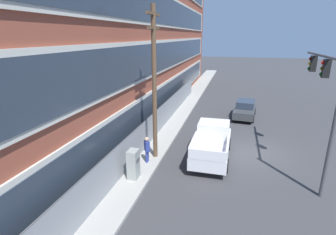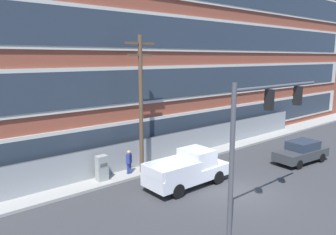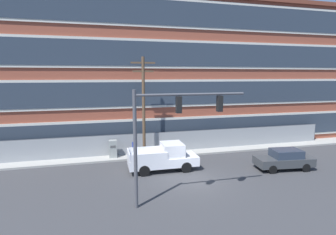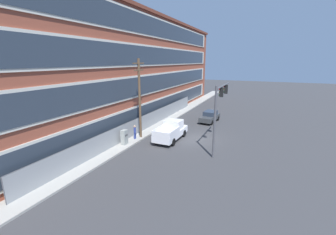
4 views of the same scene
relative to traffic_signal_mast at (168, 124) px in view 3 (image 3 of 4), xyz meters
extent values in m
plane|color=#38383A|center=(2.54, 2.68, -4.63)|extent=(160.00, 160.00, 0.00)
cube|color=#9E9B93|center=(2.54, 9.25, -4.55)|extent=(80.00, 2.13, 0.16)
cube|color=brown|center=(7.68, 15.46, 2.53)|extent=(51.34, 10.29, 14.32)
cube|color=beige|center=(7.68, 10.25, -2.66)|extent=(47.24, 0.10, 2.58)
cube|color=#2D3844|center=(7.68, 10.19, -2.66)|extent=(45.18, 0.06, 2.15)
cube|color=beige|center=(7.68, 10.25, 0.92)|extent=(47.24, 0.10, 2.58)
cube|color=#2D3844|center=(7.68, 10.19, 0.92)|extent=(45.18, 0.06, 2.15)
cube|color=beige|center=(7.68, 10.25, 4.50)|extent=(47.24, 0.10, 2.58)
cube|color=#2D3844|center=(7.68, 10.19, 4.50)|extent=(45.18, 0.06, 2.15)
cube|color=beige|center=(7.68, 10.25, 8.08)|extent=(47.24, 0.10, 2.58)
cube|color=#2D3844|center=(7.68, 10.19, 8.08)|extent=(45.18, 0.06, 2.15)
cube|color=brown|center=(7.68, 15.46, 9.89)|extent=(51.84, 10.79, 0.40)
cube|color=gray|center=(2.52, 9.64, -3.64)|extent=(32.88, 0.04, 1.98)
cylinder|color=#4C4C51|center=(18.96, 9.64, -3.64)|extent=(0.06, 0.06, 1.98)
cylinder|color=#4C4C51|center=(2.52, 9.64, -2.65)|extent=(32.88, 0.05, 0.05)
cylinder|color=#4C4C51|center=(-1.80, 0.00, -1.39)|extent=(0.20, 0.20, 6.49)
cylinder|color=#4C4C51|center=(1.32, 0.00, 1.56)|extent=(6.24, 0.14, 0.14)
cube|color=black|center=(0.60, 0.00, 1.01)|extent=(0.28, 0.32, 0.90)
cylinder|color=red|center=(0.60, 0.18, 1.29)|extent=(0.04, 0.18, 0.18)
cylinder|color=#503E08|center=(0.60, 0.18, 1.01)|extent=(0.04, 0.18, 0.18)
cylinder|color=#0A4011|center=(0.60, 0.18, 0.73)|extent=(0.04, 0.18, 0.18)
cube|color=black|center=(3.00, 0.00, 1.01)|extent=(0.28, 0.32, 0.90)
cylinder|color=#4B0807|center=(3.00, 0.18, 1.29)|extent=(0.04, 0.18, 0.18)
cylinder|color=gold|center=(3.00, 0.18, 1.01)|extent=(0.04, 0.18, 0.18)
cylinder|color=#0A4011|center=(3.00, 0.18, 0.73)|extent=(0.04, 0.18, 0.18)
cube|color=silver|center=(0.95, 5.33, -3.88)|extent=(5.31, 2.07, 0.70)
cube|color=silver|center=(1.69, 5.33, -3.04)|extent=(1.60, 1.87, 0.98)
cube|color=#283342|center=(2.50, 5.32, -3.04)|extent=(0.07, 1.66, 0.74)
cube|color=silver|center=(-0.23, 6.30, -3.25)|extent=(2.65, 0.14, 0.56)
cube|color=silver|center=(-0.25, 4.39, -3.25)|extent=(2.65, 0.14, 0.56)
cube|color=silver|center=(-1.66, 5.36, -3.25)|extent=(0.12, 1.94, 0.56)
cylinder|color=black|center=(2.54, 6.25, -4.23)|extent=(0.80, 0.27, 0.80)
cylinder|color=black|center=(2.53, 4.39, -4.23)|extent=(0.80, 0.27, 0.80)
cylinder|color=black|center=(-0.63, 6.28, -4.23)|extent=(0.80, 0.27, 0.80)
cylinder|color=black|center=(-0.65, 4.42, -4.23)|extent=(0.80, 0.27, 0.80)
cube|color=white|center=(3.62, 6.02, -3.78)|extent=(0.06, 0.24, 0.16)
cube|color=white|center=(3.61, 4.60, -3.78)|extent=(0.06, 0.24, 0.16)
cube|color=#383A3D|center=(10.08, 3.21, -3.99)|extent=(4.50, 2.16, 0.64)
cube|color=#283342|center=(10.25, 3.19, -3.37)|extent=(2.32, 1.72, 0.60)
cylinder|color=black|center=(8.65, 2.56, -4.31)|extent=(0.66, 0.27, 0.64)
cylinder|color=black|center=(8.82, 4.14, -4.31)|extent=(0.66, 0.27, 0.64)
cylinder|color=black|center=(11.33, 2.27, -4.31)|extent=(0.66, 0.27, 0.64)
cylinder|color=black|center=(11.50, 3.85, -4.31)|extent=(0.66, 0.27, 0.64)
cylinder|color=brown|center=(0.03, 8.63, -0.25)|extent=(0.26, 0.26, 8.76)
cube|color=brown|center=(0.03, 8.63, 3.63)|extent=(2.07, 0.14, 0.14)
cube|color=brown|center=(0.03, 8.63, 2.93)|extent=(1.76, 0.14, 0.14)
cube|color=#939993|center=(-2.65, 8.97, -3.79)|extent=(0.65, 0.49, 1.69)
cube|color=#515151|center=(-2.65, 8.72, -3.45)|extent=(0.46, 0.02, 0.20)
cylinder|color=navy|center=(-0.87, 8.88, -4.21)|extent=(0.14, 0.14, 0.85)
cylinder|color=navy|center=(-0.69, 8.88, -4.21)|extent=(0.14, 0.14, 0.85)
cube|color=navy|center=(-0.78, 8.88, -3.48)|extent=(0.47, 0.42, 0.60)
sphere|color=tan|center=(-0.78, 8.88, -3.06)|extent=(0.24, 0.24, 0.24)
camera|label=1|loc=(-13.83, 4.27, 2.55)|focal=28.00mm
camera|label=2|loc=(-11.70, -7.79, 2.80)|focal=35.00mm
camera|label=3|loc=(-3.42, -13.50, 2.57)|focal=28.00mm
camera|label=4|loc=(-20.69, -3.94, 3.90)|focal=24.00mm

